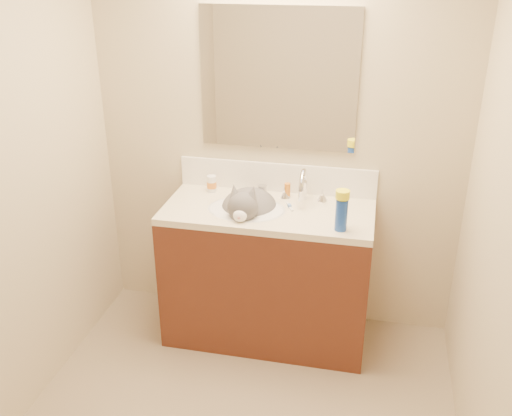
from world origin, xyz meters
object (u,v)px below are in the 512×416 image
at_px(vanity_cabinet, 267,276).
at_px(silver_jar, 263,190).
at_px(basin, 247,220).
at_px(pill_bottle, 212,184).
at_px(amber_bottle, 287,190).
at_px(cat, 248,209).
at_px(spray_can, 341,215).
at_px(faucet, 303,188).

xyz_separation_m(vanity_cabinet, silver_jar, (-0.07, 0.18, 0.48)).
xyz_separation_m(basin, pill_bottle, (-0.27, 0.21, 0.12)).
relative_size(silver_jar, amber_bottle, 0.72).
bearing_deg(vanity_cabinet, basin, -165.96).
bearing_deg(cat, amber_bottle, 41.84).
bearing_deg(basin, vanity_cabinet, 14.04).
height_order(basin, spray_can, spray_can).
xyz_separation_m(amber_bottle, spray_can, (0.35, -0.37, 0.04)).
distance_m(silver_jar, amber_bottle, 0.15).
height_order(vanity_cabinet, silver_jar, silver_jar).
xyz_separation_m(cat, spray_can, (0.54, -0.19, 0.10)).
distance_m(silver_jar, spray_can, 0.62).
height_order(pill_bottle, silver_jar, pill_bottle).
distance_m(cat, pill_bottle, 0.33).
relative_size(faucet, silver_jar, 4.38).
height_order(faucet, cat, faucet).
distance_m(cat, amber_bottle, 0.27).
relative_size(basin, faucet, 1.61).
height_order(faucet, silver_jar, faucet).
height_order(vanity_cabinet, cat, cat).
relative_size(vanity_cabinet, faucet, 4.29).
relative_size(basin, silver_jar, 7.04).
bearing_deg(cat, vanity_cabinet, -1.83).
bearing_deg(spray_can, cat, 161.07).
height_order(basin, pill_bottle, pill_bottle).
relative_size(vanity_cabinet, basin, 2.67).
xyz_separation_m(vanity_cabinet, amber_bottle, (0.08, 0.18, 0.49)).
xyz_separation_m(basin, cat, (0.00, 0.03, 0.05)).
bearing_deg(vanity_cabinet, silver_jar, 111.22).
relative_size(basin, amber_bottle, 5.05).
distance_m(vanity_cabinet, silver_jar, 0.52).
relative_size(faucet, cat, 0.60).
bearing_deg(cat, basin, -96.95).
distance_m(vanity_cabinet, spray_can, 0.71).
bearing_deg(vanity_cabinet, cat, 179.16).
bearing_deg(pill_bottle, basin, -37.77).
height_order(pill_bottle, amber_bottle, pill_bottle).
bearing_deg(spray_can, amber_bottle, 133.19).
height_order(vanity_cabinet, amber_bottle, amber_bottle).
bearing_deg(amber_bottle, vanity_cabinet, -113.44).
distance_m(faucet, amber_bottle, 0.12).
relative_size(basin, pill_bottle, 4.46).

